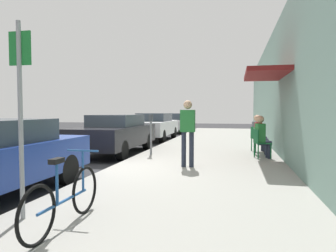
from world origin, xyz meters
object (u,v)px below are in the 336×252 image
(parked_car_1, at_px, (115,133))
(seated_patron_0, at_px, (262,135))
(cafe_chair_2, at_px, (257,137))
(parking_meter, at_px, (151,131))
(parked_car_2, at_px, (154,126))
(pedestrian_standing, at_px, (188,128))
(bicycle_0, at_px, (64,198))
(street_sign, at_px, (20,104))
(seated_patron_1, at_px, (260,133))
(parked_car_3, at_px, (176,122))
(cafe_chair_0, at_px, (260,142))
(seated_patron_2, at_px, (258,132))
(cafe_chair_1, at_px, (258,139))

(parked_car_1, xyz_separation_m, seated_patron_0, (5.03, -0.74, 0.07))
(parked_car_1, bearing_deg, cafe_chair_2, 9.22)
(parked_car_1, height_order, cafe_chair_2, parked_car_1)
(parking_meter, distance_m, cafe_chair_2, 3.77)
(parked_car_2, distance_m, cafe_chair_2, 6.72)
(parked_car_2, height_order, pedestrian_standing, pedestrian_standing)
(parked_car_2, height_order, bicycle_0, parked_car_2)
(parked_car_2, bearing_deg, street_sign, -82.96)
(parked_car_2, bearing_deg, seated_patron_0, -50.33)
(seated_patron_1, xyz_separation_m, pedestrian_standing, (-1.97, -2.66, 0.30))
(street_sign, bearing_deg, parked_car_3, 94.72)
(parking_meter, xyz_separation_m, pedestrian_standing, (1.51, -1.89, 0.23))
(cafe_chair_0, distance_m, pedestrian_standing, 2.73)
(bicycle_0, height_order, seated_patron_0, seated_patron_0)
(parking_meter, xyz_separation_m, bicycle_0, (0.65, -6.21, -0.41))
(parking_meter, distance_m, bicycle_0, 6.26)
(parking_meter, bearing_deg, seated_patron_1, 12.46)
(parked_car_2, xyz_separation_m, cafe_chair_0, (4.97, -6.08, -0.12))
(parked_car_2, distance_m, street_sign, 12.27)
(cafe_chair_0, xyz_separation_m, seated_patron_1, (0.06, 0.77, 0.19))
(pedestrian_standing, bearing_deg, parked_car_3, 102.32)
(street_sign, height_order, seated_patron_2, street_sign)
(cafe_chair_0, relative_size, pedestrian_standing, 0.51)
(parked_car_1, xyz_separation_m, cafe_chair_2, (4.97, 0.81, -0.12))
(street_sign, distance_m, cafe_chair_0, 7.06)
(street_sign, distance_m, cafe_chair_1, 7.74)
(seated_patron_0, relative_size, seated_patron_1, 1.00)
(seated_patron_0, xyz_separation_m, cafe_chair_2, (-0.06, 1.55, -0.19))
(parked_car_1, relative_size, cafe_chair_0, 5.06)
(parked_car_2, height_order, seated_patron_1, parked_car_2)
(cafe_chair_0, xyz_separation_m, cafe_chair_1, (-0.00, 0.77, 0.00))
(seated_patron_0, distance_m, cafe_chair_1, 0.79)
(parked_car_2, height_order, cafe_chair_1, parked_car_2)
(cafe_chair_2, bearing_deg, cafe_chair_0, -90.07)
(street_sign, bearing_deg, seated_patron_1, 62.71)
(street_sign, bearing_deg, cafe_chair_2, 65.52)
(parking_meter, xyz_separation_m, seated_patron_0, (3.48, 0.01, -0.07))
(seated_patron_2, height_order, pedestrian_standing, pedestrian_standing)
(parked_car_3, distance_m, seated_patron_1, 12.41)
(parking_meter, bearing_deg, parked_car_2, 104.31)
(street_sign, xyz_separation_m, pedestrian_standing, (1.56, 4.18, -0.52))
(seated_patron_0, distance_m, cafe_chair_2, 1.56)
(seated_patron_0, distance_m, pedestrian_standing, 2.75)
(cafe_chair_1, bearing_deg, seated_patron_2, 85.66)
(parked_car_2, distance_m, parked_car_3, 6.04)
(parked_car_3, height_order, pedestrian_standing, pedestrian_standing)
(cafe_chair_0, distance_m, seated_patron_1, 0.80)
(parked_car_1, bearing_deg, seated_patron_0, -8.38)
(bicycle_0, height_order, pedestrian_standing, pedestrian_standing)
(street_sign, distance_m, seated_patron_0, 7.08)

